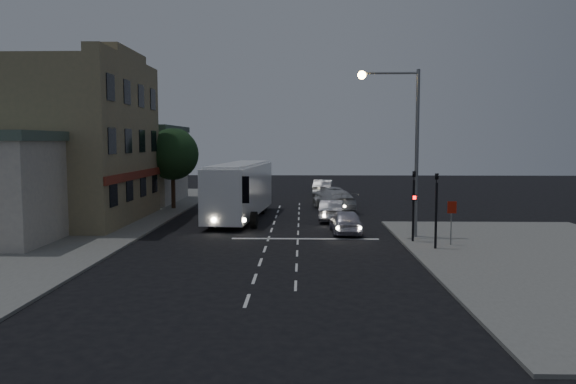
{
  "coord_description": "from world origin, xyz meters",
  "views": [
    {
      "loc": [
        1.83,
        -28.21,
        5.28
      ],
      "look_at": [
        0.96,
        6.05,
        2.2
      ],
      "focal_mm": 35.0,
      "sensor_mm": 36.0,
      "label": 1
    }
  ],
  "objects_px": {
    "regulatory_sign": "(452,216)",
    "street_tree": "(173,152)",
    "car_sedan_a": "(332,210)",
    "streetlight": "(405,133)",
    "car_sedan_c": "(332,195)",
    "car_suv": "(346,222)",
    "tour_bus": "(240,189)",
    "traffic_signal_side": "(436,201)",
    "traffic_signal_main": "(414,197)",
    "car_extra": "(324,188)",
    "car_sedan_b": "(334,200)"
  },
  "relations": [
    {
      "from": "tour_bus",
      "to": "traffic_signal_main",
      "type": "bearing_deg",
      "value": -37.92
    },
    {
      "from": "tour_bus",
      "to": "traffic_signal_side",
      "type": "height_order",
      "value": "traffic_signal_side"
    },
    {
      "from": "tour_bus",
      "to": "street_tree",
      "type": "bearing_deg",
      "value": 143.67
    },
    {
      "from": "regulatory_sign",
      "to": "street_tree",
      "type": "xyz_separation_m",
      "value": [
        -17.51,
        15.26,
        2.9
      ]
    },
    {
      "from": "car_extra",
      "to": "traffic_signal_side",
      "type": "xyz_separation_m",
      "value": [
        4.39,
        -27.11,
        1.61
      ]
    },
    {
      "from": "car_sedan_b",
      "to": "traffic_signal_side",
      "type": "xyz_separation_m",
      "value": [
        4.02,
        -16.02,
        1.61
      ]
    },
    {
      "from": "car_suv",
      "to": "car_extra",
      "type": "xyz_separation_m",
      "value": [
        -0.44,
        22.11,
        0.11
      ]
    },
    {
      "from": "car_sedan_b",
      "to": "car_sedan_c",
      "type": "relative_size",
      "value": 1.06
    },
    {
      "from": "car_suv",
      "to": "car_sedan_a",
      "type": "bearing_deg",
      "value": -85.83
    },
    {
      "from": "car_sedan_a",
      "to": "streetlight",
      "type": "distance_m",
      "value": 9.18
    },
    {
      "from": "car_sedan_b",
      "to": "car_suv",
      "type": "bearing_deg",
      "value": 75.21
    },
    {
      "from": "tour_bus",
      "to": "street_tree",
      "type": "distance_m",
      "value": 8.08
    },
    {
      "from": "car_extra",
      "to": "streetlight",
      "type": "relative_size",
      "value": 0.55
    },
    {
      "from": "street_tree",
      "to": "traffic_signal_main",
      "type": "bearing_deg",
      "value": -42.03
    },
    {
      "from": "car_sedan_c",
      "to": "streetlight",
      "type": "xyz_separation_m",
      "value": [
        2.96,
        -17.36,
        5.01
      ]
    },
    {
      "from": "traffic_signal_main",
      "to": "car_extra",
      "type": "bearing_deg",
      "value": 98.36
    },
    {
      "from": "car_sedan_c",
      "to": "street_tree",
      "type": "relative_size",
      "value": 0.84
    },
    {
      "from": "car_sedan_c",
      "to": "traffic_signal_main",
      "type": "height_order",
      "value": "traffic_signal_main"
    },
    {
      "from": "tour_bus",
      "to": "regulatory_sign",
      "type": "relative_size",
      "value": 5.72
    },
    {
      "from": "car_sedan_c",
      "to": "streetlight",
      "type": "height_order",
      "value": "streetlight"
    },
    {
      "from": "car_sedan_a",
      "to": "street_tree",
      "type": "distance_m",
      "value": 13.96
    },
    {
      "from": "car_sedan_a",
      "to": "traffic_signal_main",
      "type": "bearing_deg",
      "value": 119.97
    },
    {
      "from": "car_suv",
      "to": "car_sedan_c",
      "type": "distance_m",
      "value": 15.76
    },
    {
      "from": "car_sedan_c",
      "to": "street_tree",
      "type": "bearing_deg",
      "value": 11.72
    },
    {
      "from": "tour_bus",
      "to": "traffic_signal_main",
      "type": "xyz_separation_m",
      "value": [
        10.0,
        -9.19,
        0.36
      ]
    },
    {
      "from": "car_extra",
      "to": "regulatory_sign",
      "type": "xyz_separation_m",
      "value": [
        5.39,
        -26.15,
        0.78
      ]
    },
    {
      "from": "car_sedan_a",
      "to": "regulatory_sign",
      "type": "xyz_separation_m",
      "value": [
        5.49,
        -9.25,
        0.89
      ]
    },
    {
      "from": "car_sedan_b",
      "to": "street_tree",
      "type": "distance_m",
      "value": 13.03
    },
    {
      "from": "tour_bus",
      "to": "car_suv",
      "type": "distance_m",
      "value": 9.24
    },
    {
      "from": "street_tree",
      "to": "car_extra",
      "type": "bearing_deg",
      "value": 41.96
    },
    {
      "from": "car_sedan_b",
      "to": "car_extra",
      "type": "height_order",
      "value": "car_extra"
    },
    {
      "from": "car_sedan_a",
      "to": "streetlight",
      "type": "bearing_deg",
      "value": 122.68
    },
    {
      "from": "car_sedan_a",
      "to": "car_extra",
      "type": "height_order",
      "value": "car_extra"
    },
    {
      "from": "traffic_signal_side",
      "to": "regulatory_sign",
      "type": "height_order",
      "value": "traffic_signal_side"
    },
    {
      "from": "car_sedan_b",
      "to": "car_extra",
      "type": "distance_m",
      "value": 11.1
    },
    {
      "from": "car_sedan_a",
      "to": "streetlight",
      "type": "height_order",
      "value": "streetlight"
    },
    {
      "from": "streetlight",
      "to": "tour_bus",
      "type": "bearing_deg",
      "value": 141.42
    },
    {
      "from": "car_extra",
      "to": "street_tree",
      "type": "relative_size",
      "value": 0.8
    },
    {
      "from": "car_extra",
      "to": "car_sedan_a",
      "type": "bearing_deg",
      "value": 96.28
    },
    {
      "from": "street_tree",
      "to": "regulatory_sign",
      "type": "bearing_deg",
      "value": -41.08
    },
    {
      "from": "tour_bus",
      "to": "car_extra",
      "type": "xyz_separation_m",
      "value": [
        6.3,
        15.94,
        -1.25
      ]
    },
    {
      "from": "car_extra",
      "to": "streetlight",
      "type": "bearing_deg",
      "value": 104.86
    },
    {
      "from": "car_suv",
      "to": "streetlight",
      "type": "relative_size",
      "value": 0.46
    },
    {
      "from": "car_sedan_b",
      "to": "traffic_signal_side",
      "type": "bearing_deg",
      "value": 88.95
    },
    {
      "from": "traffic_signal_main",
      "to": "traffic_signal_side",
      "type": "xyz_separation_m",
      "value": [
        0.7,
        -1.98,
        0.0
      ]
    },
    {
      "from": "tour_bus",
      "to": "car_extra",
      "type": "distance_m",
      "value": 17.19
    },
    {
      "from": "traffic_signal_side",
      "to": "car_extra",
      "type": "bearing_deg",
      "value": 99.2
    },
    {
      "from": "traffic_signal_side",
      "to": "car_sedan_a",
      "type": "bearing_deg",
      "value": 113.75
    },
    {
      "from": "car_sedan_a",
      "to": "traffic_signal_side",
      "type": "height_order",
      "value": "traffic_signal_side"
    },
    {
      "from": "car_sedan_a",
      "to": "car_extra",
      "type": "xyz_separation_m",
      "value": [
        0.1,
        16.9,
        0.11
      ]
    }
  ]
}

